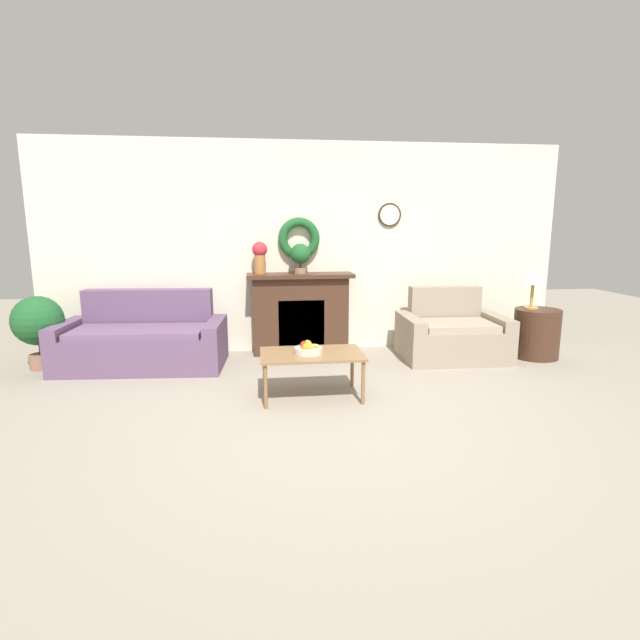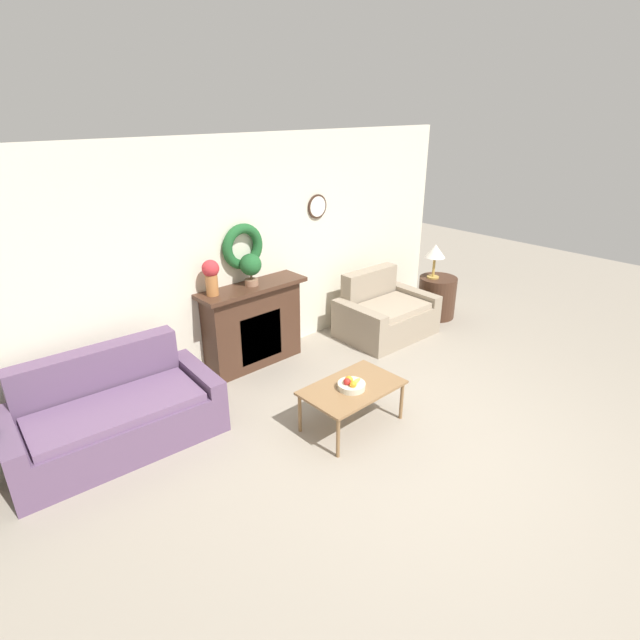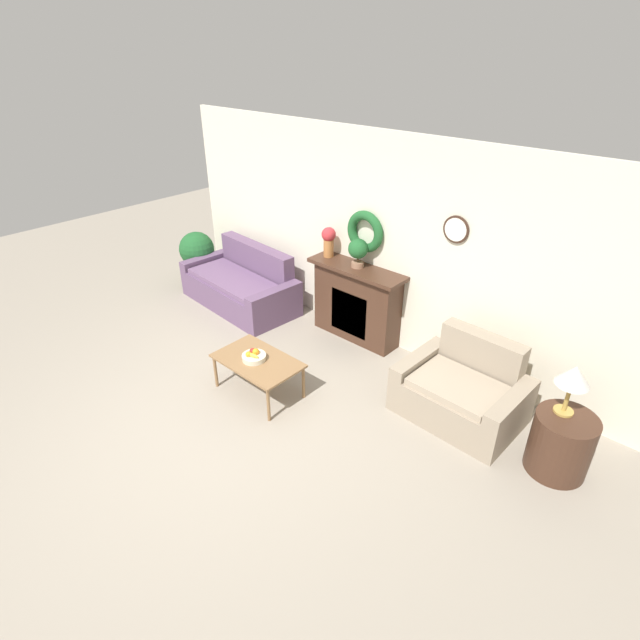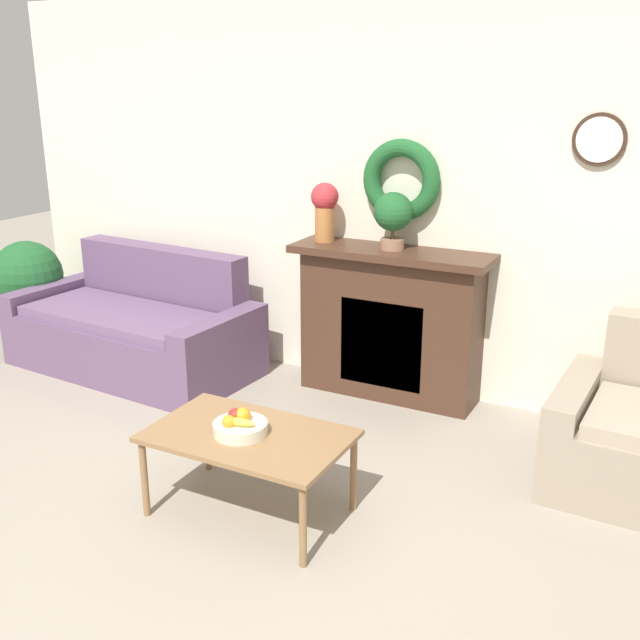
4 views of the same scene
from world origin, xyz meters
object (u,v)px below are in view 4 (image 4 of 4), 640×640
Objects in this scene: potted_plant_floor_by_couch at (28,279)px; coffee_table at (249,441)px; fruit_bowl at (239,425)px; vase_on_mantel_left at (325,207)px; fireplace at (390,323)px; potted_plant_on_mantel at (393,215)px; couch_left at (136,329)px.

coffee_table is at bearing -24.24° from potted_plant_floor_by_couch.
fruit_bowl is 0.67× the size of vase_on_mantel_left.
fireplace is at bearing 87.25° from fruit_bowl.
coffee_table is 2.62× the size of potted_plant_on_mantel.
vase_on_mantel_left is 0.47× the size of potted_plant_floor_by_couch.
couch_left is 5.16× the size of potted_plant_on_mantel.
fireplace reaches higher than potted_plant_floor_by_couch.
potted_plant_floor_by_couch is (-3.02, 1.36, 0.14)m from coffee_table.
fireplace is 3.37× the size of vase_on_mantel_left.
couch_left is 2.27× the size of potted_plant_floor_by_couch.
fruit_bowl reaches higher than coffee_table.
vase_on_mantel_left is 2.69m from potted_plant_floor_by_couch.
potted_plant_on_mantel is at bearing 88.36° from coffee_table.
fireplace is at bearing 101.52° from potted_plant_on_mantel.
coffee_table is 3.64× the size of fruit_bowl.
couch_left reaches higher than potted_plant_floor_by_couch.
vase_on_mantel_left is (-0.42, 1.74, 0.79)m from fruit_bowl.
fruit_bowl is 0.72× the size of potted_plant_on_mantel.
vase_on_mantel_left is at bearing 179.37° from fireplace.
coffee_table is 1.15× the size of potted_plant_floor_by_couch.
couch_left reaches higher than coffee_table.
fireplace is at bearing 6.66° from potted_plant_floor_by_couch.
vase_on_mantel_left is (-0.46, 1.72, 0.87)m from coffee_table.
potted_plant_on_mantel reaches higher than fruit_bowl.
fireplace is 3.08m from potted_plant_floor_by_couch.
fireplace is 1.72m from coffee_table.
coffee_table is at bearing -75.01° from vase_on_mantel_left.
coffee_table is 1.91m from potted_plant_on_mantel.
vase_on_mantel_left reaches higher than coffee_table.
couch_left is at bearing -168.45° from potted_plant_on_mantel.
fruit_bowl is at bearing -152.63° from coffee_table.
coffee_table is at bearing -91.64° from potted_plant_on_mantel.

